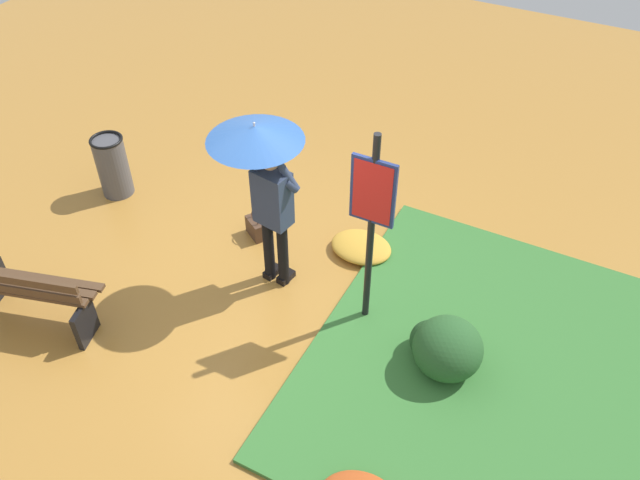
% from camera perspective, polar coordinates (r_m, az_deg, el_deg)
% --- Properties ---
extents(ground_plane, '(18.00, 18.00, 0.00)m').
position_cam_1_polar(ground_plane, '(7.35, -4.30, -4.10)').
color(ground_plane, '#B27A33').
extents(grass_verge, '(4.80, 4.00, 0.05)m').
position_cam_1_polar(grass_verge, '(6.77, 20.27, -12.76)').
color(grass_verge, '#387533').
rests_on(grass_verge, ground_plane).
extents(person_with_umbrella, '(0.96, 0.96, 2.04)m').
position_cam_1_polar(person_with_umbrella, '(6.45, -5.02, 6.47)').
color(person_with_umbrella, black).
rests_on(person_with_umbrella, ground_plane).
extents(info_sign_post, '(0.44, 0.07, 2.30)m').
position_cam_1_polar(info_sign_post, '(6.04, 4.57, 2.37)').
color(info_sign_post, black).
rests_on(info_sign_post, ground_plane).
extents(handbag, '(0.33, 0.28, 0.37)m').
position_cam_1_polar(handbag, '(7.91, -5.67, 1.08)').
color(handbag, '#4C3323').
rests_on(handbag, ground_plane).
extents(park_bench, '(1.44, 0.74, 0.75)m').
position_cam_1_polar(park_bench, '(7.35, -24.05, -4.20)').
color(park_bench, black).
rests_on(park_bench, ground_plane).
extents(trash_bin, '(0.42, 0.42, 0.83)m').
position_cam_1_polar(trash_bin, '(8.80, -17.75, 6.22)').
color(trash_bin, '#4C4C51').
rests_on(trash_bin, ground_plane).
extents(shrub_cluster, '(0.75, 0.68, 0.61)m').
position_cam_1_polar(shrub_cluster, '(6.51, 10.85, -9.20)').
color(shrub_cluster, '#285628').
rests_on(shrub_cluster, ground_plane).
extents(leaf_pile_by_bench, '(0.73, 0.59, 0.16)m').
position_cam_1_polar(leaf_pile_by_bench, '(7.70, 3.63, -0.60)').
color(leaf_pile_by_bench, gold).
rests_on(leaf_pile_by_bench, ground_plane).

